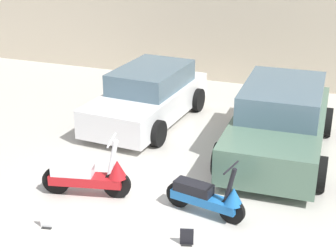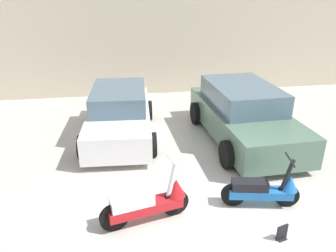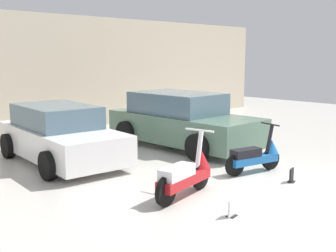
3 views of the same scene
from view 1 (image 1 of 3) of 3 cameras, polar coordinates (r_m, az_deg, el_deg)
The scene contains 8 objects.
ground_plane at distance 8.26m, azimuth -3.09°, elevation -10.56°, with size 28.00×28.00×0.00m, color beige.
wall_back at distance 14.53m, azimuth 9.04°, elevation 11.46°, with size 19.60×0.12×3.61m, color beige.
scooter_front_left at distance 8.88m, azimuth -8.67°, elevation -5.44°, with size 1.53×0.67×1.08m.
scooter_front_right at distance 8.26m, azimuth 4.47°, elevation -7.80°, with size 1.38×0.57×0.97m.
car_rear_left at distance 11.91m, azimuth -2.18°, elevation 3.31°, with size 1.98×3.79×1.26m.
car_rear_center at distance 10.49m, azimuth 12.28°, elevation 0.48°, with size 2.10×4.17×1.40m.
placard_near_left_scooter at distance 8.28m, azimuth -13.29°, elevation -10.19°, with size 0.20×0.15×0.26m.
placard_near_right_scooter at distance 7.70m, azimuth 2.09°, elevation -12.26°, with size 0.20×0.16×0.26m.
Camera 1 is at (2.83, -6.34, 4.49)m, focal length 55.00 mm.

